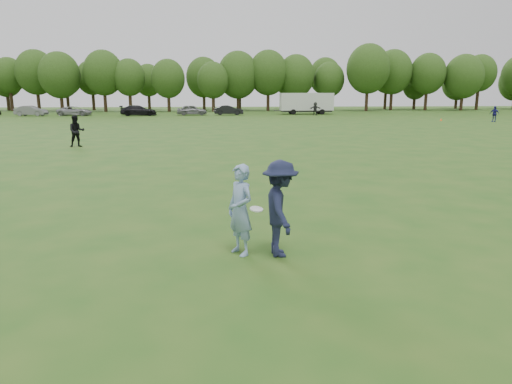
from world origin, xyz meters
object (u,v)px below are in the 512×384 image
(cargo_trailer, at_px, (306,102))
(player_far_d, at_px, (315,109))
(defender, at_px, (280,209))
(player_far_a, at_px, (77,131))
(car_f, at_px, (229,110))
(car_e, at_px, (192,110))
(player_far_b, at_px, (494,114))
(car_b, at_px, (31,111))
(thrower, at_px, (240,210))
(car_d, at_px, (138,111))
(field_cone, at_px, (441,119))
(car_c, at_px, (75,111))

(cargo_trailer, bearing_deg, player_far_d, -79.96)
(defender, bearing_deg, player_far_a, 23.54)
(defender, height_order, car_f, defender)
(player_far_a, distance_m, car_e, 39.70)
(player_far_b, height_order, car_b, player_far_b)
(defender, relative_size, cargo_trailer, 0.22)
(defender, bearing_deg, car_b, 22.31)
(thrower, xyz_separation_m, car_e, (-4.01, 59.19, -0.19))
(car_b, distance_m, car_d, 15.04)
(defender, relative_size, field_cone, 6.56)
(car_f, bearing_deg, defender, 176.58)
(player_far_d, xyz_separation_m, car_b, (-40.52, 1.44, -0.23))
(defender, height_order, field_cone, defender)
(car_b, distance_m, car_c, 5.95)
(player_far_b, distance_m, field_cone, 5.60)
(car_d, bearing_deg, cargo_trailer, -89.52)
(defender, bearing_deg, field_cone, -32.65)
(car_d, distance_m, car_e, 7.62)
(car_c, distance_m, car_f, 22.01)
(player_far_a, relative_size, player_far_d, 1.02)
(car_c, relative_size, field_cone, 15.87)
(car_c, bearing_deg, car_b, 94.45)
(thrower, distance_m, car_c, 62.71)
(player_far_a, relative_size, car_f, 0.45)
(field_cone, height_order, cargo_trailer, cargo_trailer)
(defender, distance_m, player_far_b, 50.86)
(car_d, bearing_deg, car_f, -91.53)
(car_e, bearing_deg, car_c, 89.75)
(player_far_b, height_order, player_far_d, player_far_d)
(car_e, bearing_deg, car_d, 96.02)
(car_f, distance_m, field_cone, 29.37)
(player_far_a, relative_size, car_b, 0.44)
(car_d, xyz_separation_m, car_e, (7.57, 0.83, 0.00))
(player_far_d, height_order, cargo_trailer, cargo_trailer)
(player_far_b, distance_m, car_f, 34.89)
(car_b, bearing_deg, car_d, -85.30)
(car_f, bearing_deg, player_far_d, -101.10)
(defender, bearing_deg, player_far_b, -38.90)
(car_d, relative_size, field_cone, 16.99)
(player_far_b, distance_m, player_far_d, 23.82)
(player_far_a, bearing_deg, car_c, 86.49)
(defender, xyz_separation_m, car_b, (-27.41, 59.08, -0.26))
(player_far_d, bearing_deg, car_d, 174.57)
(thrower, distance_m, defender, 0.81)
(player_far_a, bearing_deg, car_b, 94.21)
(player_far_a, distance_m, cargo_trailer, 46.90)
(car_b, relative_size, cargo_trailer, 0.49)
(cargo_trailer, bearing_deg, car_f, -171.59)
(player_far_d, distance_m, car_b, 40.55)
(player_far_a, distance_m, field_cone, 42.12)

